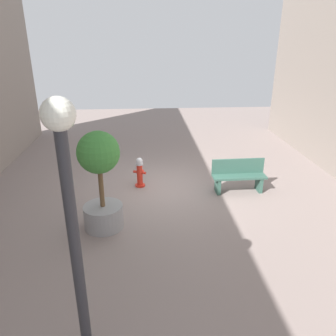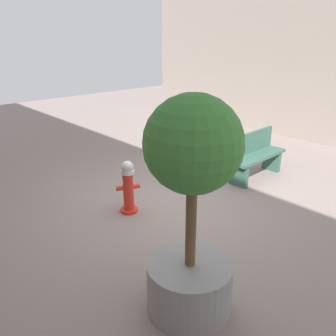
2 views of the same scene
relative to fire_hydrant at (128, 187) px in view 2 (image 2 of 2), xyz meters
The scene contains 4 objects.
ground_plane 0.94m from the fire_hydrant, 166.65° to the left, with size 23.40×23.40×0.00m, color gray.
fire_hydrant is the anchor object (origin of this frame).
bench_near 2.91m from the fire_hydrant, 169.50° to the left, with size 1.55×0.47×0.95m.
planter_tree 2.53m from the fire_hydrant, 69.47° to the left, with size 0.94×0.94×2.35m.
Camera 2 is at (3.85, 4.12, 2.81)m, focal length 36.92 mm.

